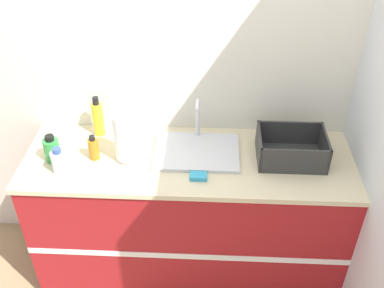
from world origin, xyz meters
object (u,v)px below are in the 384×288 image
sink (197,150)px  bottle_clear (59,161)px  dish_rack (291,150)px  bottle_yellow (98,118)px  paper_towel_roll (125,137)px  bottle_amber (94,148)px  bottle_green (52,149)px

sink → bottle_clear: sink is taller
dish_rack → bottle_yellow: 1.12m
paper_towel_roll → bottle_amber: paper_towel_roll is taller
paper_towel_roll → bottle_yellow: (-0.20, 0.23, -0.04)m
bottle_clear → bottle_amber: bearing=37.5°
sink → bottle_green: (-0.78, -0.10, 0.05)m
bottle_green → paper_towel_roll: bearing=4.0°
sink → paper_towel_roll: (-0.38, -0.08, 0.13)m
dish_rack → bottle_green: 1.31m
bottle_clear → dish_rack: bearing=7.8°
sink → paper_towel_roll: bearing=-168.7°
dish_rack → bottle_yellow: size_ratio=1.47×
paper_towel_roll → bottle_clear: bearing=-159.8°
bottle_clear → paper_towel_roll: bearing=20.2°
sink → paper_towel_roll: 0.41m
paper_towel_roll → bottle_green: size_ratio=1.78×
sink → bottle_yellow: bearing=165.0°
bottle_clear → bottle_green: 0.12m
bottle_clear → bottle_green: bottle_green is taller
bottle_green → bottle_yellow: bearing=52.2°
bottle_amber → bottle_yellow: 0.24m
bottle_green → bottle_amber: size_ratio=1.08×
sink → dish_rack: bearing=-3.3°
dish_rack → bottle_yellow: bearing=170.4°
bottle_amber → paper_towel_roll: bearing=0.8°
sink → dish_rack: sink is taller
sink → bottle_clear: 0.75m
bottle_clear → bottle_yellow: bottle_yellow is taller
paper_towel_roll → dish_rack: bearing=2.9°
bottle_clear → bottle_amber: 0.20m
bottle_clear → bottle_green: bearing=124.7°
bottle_clear → sink: bearing=15.5°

